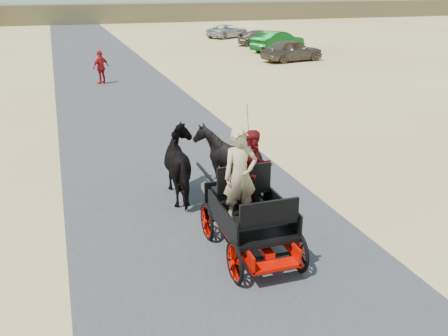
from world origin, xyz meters
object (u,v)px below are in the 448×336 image
object	(u,v)px
carriage	(250,236)
horse_left	(184,165)
horse_right	(227,160)
car_a	(292,50)
car_b	(278,41)
car_d	(228,31)
pedestrian	(101,67)
car_c	(264,38)

from	to	relation	value
carriage	horse_left	distance (m)	3.09
horse_right	car_a	world-z (taller)	horse_right
car_b	car_d	bearing A→B (deg)	-23.60
pedestrian	car_b	size ratio (longest dim) A/B	0.37
carriage	horse_left	bearing A→B (deg)	100.39
horse_right	pedestrian	size ratio (longest dim) A/B	0.98
car_b	horse_right	bearing A→B (deg)	127.98
carriage	horse_right	size ratio (longest dim) A/B	1.41
horse_right	car_c	xyz separation A→B (m)	(12.91, 28.50, -0.22)
horse_left	car_b	distance (m)	28.28
horse_left	car_c	size ratio (longest dim) A/B	0.46
car_a	car_d	bearing A→B (deg)	-12.90
horse_left	car_a	bearing A→B (deg)	-122.12
pedestrian	car_c	xyz separation A→B (m)	(14.49, 12.77, -0.23)
car_b	carriage	bearing A→B (deg)	129.59
car_d	horse_left	bearing A→B (deg)	130.34
car_a	car_d	world-z (taller)	car_a
car_b	car_a	bearing A→B (deg)	141.37
carriage	car_c	xyz separation A→B (m)	(13.46, 31.50, 0.27)
car_a	horse_right	bearing A→B (deg)	140.50
horse_right	car_c	distance (m)	31.28
horse_left	horse_right	distance (m)	1.10
pedestrian	car_a	bearing A→B (deg)	161.58
car_a	car_d	xyz separation A→B (m)	(0.88, 15.85, -0.11)
horse_left	car_c	world-z (taller)	horse_left
car_d	pedestrian	bearing A→B (deg)	116.14
pedestrian	car_b	distance (m)	16.76
car_d	car_c	bearing A→B (deg)	156.27
pedestrian	carriage	bearing A→B (deg)	57.12
horse_left	car_d	bearing A→B (deg)	-110.48
carriage	horse_left	xyz separation A→B (m)	(-0.55, 3.00, 0.49)
carriage	car_b	xyz separation A→B (m)	(13.08, 27.78, 0.41)
horse_right	pedestrian	distance (m)	15.80
car_d	carriage	bearing A→B (deg)	132.54
carriage	pedestrian	bearing A→B (deg)	93.14
car_d	car_b	bearing A→B (deg)	152.42
horse_right	pedestrian	bearing A→B (deg)	-84.27
pedestrian	car_a	world-z (taller)	pedestrian
car_c	horse_left	bearing A→B (deg)	170.46
carriage	horse_right	bearing A→B (deg)	79.61
carriage	car_d	size ratio (longest dim) A/B	0.54
car_a	horse_left	bearing A→B (deg)	138.16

